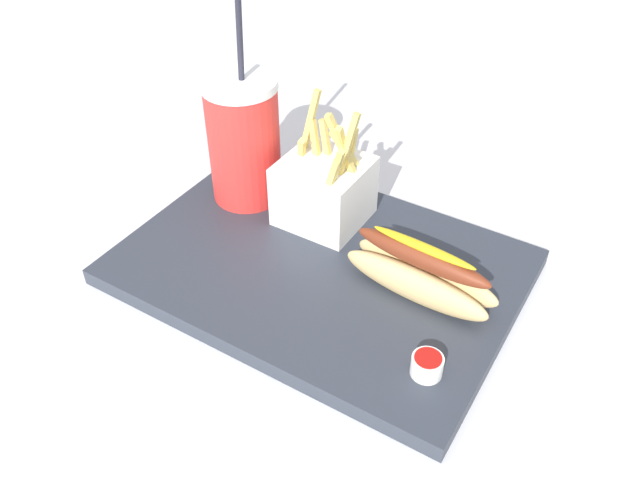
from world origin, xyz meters
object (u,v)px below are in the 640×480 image
fries_basket (324,189)px  hot_dog_1 (420,274)px  ketchup_cup_1 (427,365)px  soda_cup (244,140)px

fries_basket → hot_dog_1: bearing=-21.5°
hot_dog_1 → ketchup_cup_1: 0.11m
hot_dog_1 → ketchup_cup_1: bearing=-60.9°
fries_basket → hot_dog_1: 0.17m
fries_basket → hot_dog_1: size_ratio=0.91×
soda_cup → ketchup_cup_1: (0.32, -0.15, -0.07)m
hot_dog_1 → ketchup_cup_1: hot_dog_1 is taller
hot_dog_1 → ketchup_cup_1: (0.05, -0.10, -0.01)m
fries_basket → hot_dog_1: (0.15, -0.06, -0.02)m
soda_cup → fries_basket: soda_cup is taller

